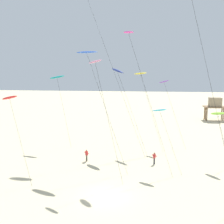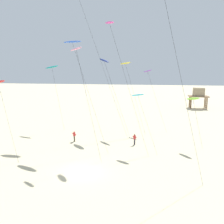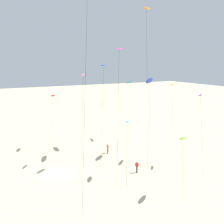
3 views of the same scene
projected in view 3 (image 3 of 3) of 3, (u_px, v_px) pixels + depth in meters
name	position (u px, v px, depth m)	size (l,w,h in m)	color
ground_plane	(56.00, 173.00, 39.84)	(260.00, 260.00, 0.00)	beige
kite_yellow	(172.00, 85.00, 43.32)	(4.98, 3.41, 12.47)	yellow
kite_lime	(183.00, 139.00, 32.01)	(2.58, 2.15, 7.46)	#8CD833
kite_orange	(146.00, 9.00, 49.13)	(11.43, 6.88, 25.45)	orange
kite_blue	(104.00, 66.00, 44.81)	(7.31, 4.47, 15.18)	blue
kite_cyan	(127.00, 122.00, 37.38)	(3.82, 2.41, 8.11)	#33BFE0
kite_magenta	(119.00, 51.00, 39.56)	(6.60, 4.49, 17.69)	#D8339E
kite_teal	(129.00, 83.00, 55.77)	(3.95, 2.11, 12.00)	teal
kite_purple	(200.00, 97.00, 41.19)	(4.56, 2.88, 11.13)	purple
kite_navy	(149.00, 81.00, 45.38)	(6.07, 4.36, 13.17)	navy
kite_red	(53.00, 96.00, 49.61)	(4.09, 2.40, 10.06)	red
kite_pink	(83.00, 77.00, 41.46)	(4.39, 2.72, 14.10)	pink
kite_flyer_nearest	(108.00, 148.00, 48.23)	(0.71, 0.70, 1.67)	#4C4738
kite_flyer_middle	(137.00, 167.00, 39.95)	(0.72, 0.73, 1.67)	#33333D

